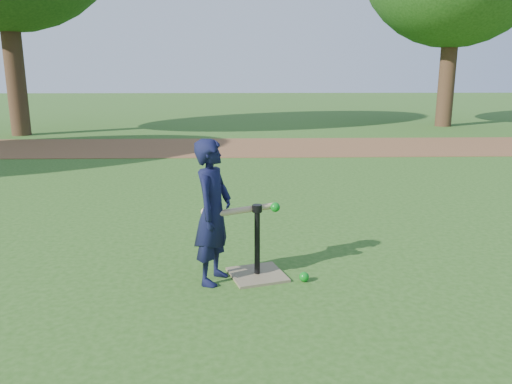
{
  "coord_description": "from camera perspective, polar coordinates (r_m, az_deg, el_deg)",
  "views": [
    {
      "loc": [
        -0.03,
        -3.86,
        1.65
      ],
      "look_at": [
        0.11,
        0.33,
        0.65
      ],
      "focal_mm": 35.0,
      "sensor_mm": 36.0,
      "label": 1
    }
  ],
  "objects": [
    {
      "name": "ground",
      "position": [
        4.2,
        -1.39,
        -9.74
      ],
      "size": [
        80.0,
        80.0,
        0.0
      ],
      "primitive_type": "plane",
      "color": "#285116",
      "rests_on": "ground"
    },
    {
      "name": "dirt_strip",
      "position": [
        11.48,
        -1.74,
        5.17
      ],
      "size": [
        24.0,
        3.0,
        0.01
      ],
      "primitive_type": "cube",
      "color": "brown",
      "rests_on": "ground"
    },
    {
      "name": "child",
      "position": [
        3.96,
        -4.93,
        -2.29
      ],
      "size": [
        0.4,
        0.49,
        1.16
      ],
      "primitive_type": "imported",
      "rotation": [
        0.0,
        0.0,
        1.24
      ],
      "color": "black",
      "rests_on": "ground"
    },
    {
      "name": "wiffle_ball_ground",
      "position": [
        4.12,
        5.52,
        -9.63
      ],
      "size": [
        0.08,
        0.08,
        0.08
      ],
      "primitive_type": "sphere",
      "color": "#0B7E16",
      "rests_on": "ground"
    },
    {
      "name": "batting_tee",
      "position": [
        4.18,
        0.14,
        -8.17
      ],
      "size": [
        0.54,
        0.54,
        0.61
      ],
      "color": "#796B4C",
      "rests_on": "ground"
    },
    {
      "name": "swing_action",
      "position": [
        4.02,
        -1.21,
        -2.03
      ],
      "size": [
        0.64,
        0.32,
        0.08
      ],
      "color": "tan",
      "rests_on": "ground"
    }
  ]
}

